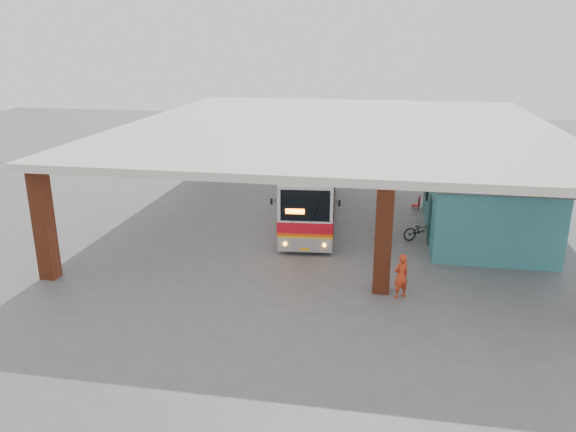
# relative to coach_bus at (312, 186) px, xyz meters

# --- Properties ---
(ground) EXTENTS (90.00, 90.00, 0.00)m
(ground) POSITION_rel_coach_bus_xyz_m (0.70, -5.34, -1.61)
(ground) COLOR #515154
(ground) RESTS_ON ground
(brick_columns) EXTENTS (20.10, 21.60, 4.35)m
(brick_columns) POSITION_rel_coach_bus_xyz_m (2.13, -0.34, 0.57)
(brick_columns) COLOR brown
(brick_columns) RESTS_ON ground
(canopy_roof) EXTENTS (21.00, 23.00, 0.30)m
(canopy_roof) POSITION_rel_coach_bus_xyz_m (1.20, 1.16, 2.89)
(canopy_roof) COLOR beige
(canopy_roof) RESTS_ON brick_columns
(shop_building) EXTENTS (5.20, 8.20, 3.11)m
(shop_building) POSITION_rel_coach_bus_xyz_m (8.19, -1.34, -0.04)
(shop_building) COLOR #2F7276
(shop_building) RESTS_ON ground
(coach_bus) EXTENTS (3.26, 11.24, 3.23)m
(coach_bus) POSITION_rel_coach_bus_xyz_m (0.00, 0.00, 0.00)
(coach_bus) COLOR silver
(coach_bus) RESTS_ON ground
(motorcycle) EXTENTS (1.90, 1.33, 0.95)m
(motorcycle) POSITION_rel_coach_bus_xyz_m (5.40, -2.49, -1.13)
(motorcycle) COLOR black
(motorcycle) RESTS_ON ground
(pedestrian) EXTENTS (0.71, 0.66, 1.63)m
(pedestrian) POSITION_rel_coach_bus_xyz_m (4.38, -8.70, -0.79)
(pedestrian) COLOR red
(pedestrian) RESTS_ON ground
(red_chair) EXTENTS (0.46, 0.46, 0.73)m
(red_chair) POSITION_rel_coach_bus_xyz_m (5.40, 2.34, -1.27)
(red_chair) COLOR red
(red_chair) RESTS_ON ground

